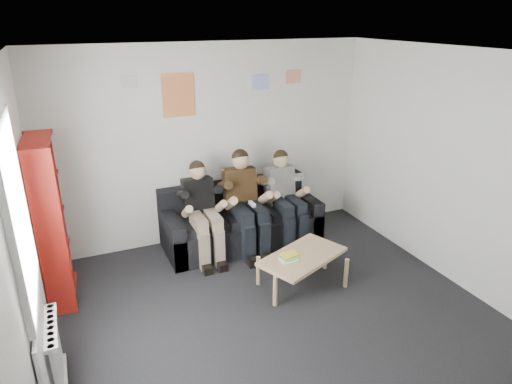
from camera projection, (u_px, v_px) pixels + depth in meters
The scene contains 14 objects.
room_shell at pixel (297, 213), 4.10m from camera, with size 5.00×5.00×5.00m.
sofa at pixel (241, 223), 6.37m from camera, with size 2.14×0.87×0.83m.
bookshelf at pixel (51, 222), 4.93m from camera, with size 0.28×0.83×1.84m.
coffee_table at pixel (303, 259), 5.31m from camera, with size 1.03×0.56×0.41m.
game_cases at pixel (289, 257), 5.19m from camera, with size 0.24×0.21×0.05m.
person_left at pixel (203, 212), 5.86m from camera, with size 0.39×0.83×1.28m.
person_middle at pixel (246, 203), 6.06m from camera, with size 0.43×0.92×1.36m.
person_right at pixel (286, 198), 6.30m from camera, with size 0.39×0.84×1.29m.
radiator at pixel (56, 354), 3.84m from camera, with size 0.10×0.64×0.60m.
window at pixel (32, 287), 3.56m from camera, with size 0.05×1.30×2.36m.
poster_large at pixel (178, 95), 5.82m from camera, with size 0.42×0.01×0.55m, color #BF9343.
poster_blue at pixel (261, 82), 6.21m from camera, with size 0.25×0.01×0.20m, color #4268E2.
poster_pink at pixel (293, 77), 6.37m from camera, with size 0.22×0.01×0.18m, color #BE3B84.
poster_sign at pixel (129, 82), 5.52m from camera, with size 0.20×0.01×0.14m, color silver.
Camera 1 is at (-1.83, -3.29, 3.02)m, focal length 32.00 mm.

